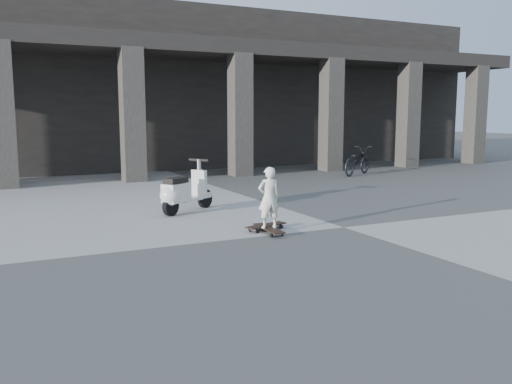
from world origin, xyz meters
name	(u,v)px	position (x,y,z in m)	size (l,w,h in m)	color
ground	(344,227)	(0.00, 0.00, 0.00)	(90.00, 90.00, 0.00)	#474845
colonnade	(145,89)	(0.00, 13.77, 3.03)	(28.00, 8.82, 6.00)	black
longboard	(269,229)	(-1.43, 0.18, 0.07)	(0.25, 0.92, 0.09)	black
skateboard_spare	(266,226)	(-1.37, 0.41, 0.07)	(0.84, 0.42, 0.10)	black
child	(269,198)	(-1.43, 0.18, 0.62)	(0.38, 0.25, 1.05)	silver
scooter	(180,193)	(-2.23, 2.61, 0.43)	(1.38, 0.99, 1.09)	black
bicycle	(357,161)	(5.39, 6.93, 0.48)	(0.63, 1.82, 0.95)	black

